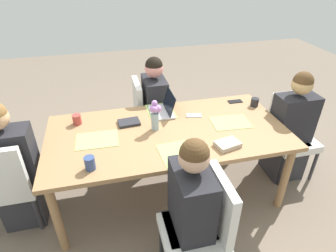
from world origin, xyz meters
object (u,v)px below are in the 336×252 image
at_px(chair_head_left_right_near, 290,130).
at_px(book_blue_cover, 228,144).
at_px(coffee_mug_near_left, 255,102).
at_px(phone_silver, 194,115).
at_px(chair_far_left_far, 203,225).
at_px(flower_vase, 155,114).
at_px(person_near_left_mid, 155,113).
at_px(coffee_mug_centre_left, 77,119).
at_px(laptop_near_left_mid, 164,109).
at_px(book_red_cover, 129,122).
at_px(coffee_mug_near_right, 90,163).
at_px(person_head_left_right_near, 290,133).
at_px(person_head_right_left_near, 15,173).
at_px(chair_head_right_left_near, 7,182).
at_px(dining_table, 168,137).
at_px(person_far_left_far, 190,217).
at_px(phone_black, 235,101).
at_px(chair_near_left_mid, 148,113).

distance_m(chair_head_left_right_near, book_blue_cover, 1.07).
distance_m(coffee_mug_near_left, phone_silver, 0.69).
xyz_separation_m(chair_far_left_far, flower_vase, (0.15, -0.93, 0.40)).
xyz_separation_m(person_near_left_mid, coffee_mug_centre_left, (0.83, 0.43, 0.27)).
height_order(laptop_near_left_mid, coffee_mug_near_left, laptop_near_left_mid).
height_order(coffee_mug_near_left, book_red_cover, coffee_mug_near_left).
distance_m(coffee_mug_near_right, book_red_cover, 0.69).
bearing_deg(flower_vase, coffee_mug_near_left, -169.44).
relative_size(person_head_left_right_near, phone_silver, 7.97).
bearing_deg(person_head_right_left_near, person_head_left_right_near, 179.99).
xyz_separation_m(chair_head_right_left_near, coffee_mug_near_right, (-0.72, 0.30, 0.30)).
bearing_deg(phone_silver, coffee_mug_near_left, 17.13).
height_order(flower_vase, coffee_mug_near_left, flower_vase).
xyz_separation_m(dining_table, chair_head_left_right_near, (-1.37, -0.07, -0.18)).
relative_size(dining_table, person_far_left_far, 1.82).
relative_size(person_head_left_right_near, phone_black, 7.97).
bearing_deg(dining_table, book_red_cover, -32.17).
height_order(chair_far_left_far, book_blue_cover, chair_far_left_far).
xyz_separation_m(person_head_right_left_near, book_red_cover, (-1.02, -0.21, 0.23)).
bearing_deg(phone_silver, chair_near_left_mid, 133.51).
bearing_deg(person_far_left_far, laptop_near_left_mid, -93.43).
xyz_separation_m(person_head_right_left_near, phone_black, (-2.20, -0.40, 0.23)).
xyz_separation_m(flower_vase, coffee_mug_near_right, (0.59, 0.43, -0.10)).
relative_size(person_head_right_left_near, person_near_left_mid, 1.00).
distance_m(person_head_right_left_near, chair_head_left_right_near, 2.72).
bearing_deg(dining_table, phone_black, -155.14).
relative_size(chair_far_left_far, coffee_mug_near_left, 10.43).
bearing_deg(phone_black, person_far_left_far, -124.86).
height_order(chair_head_right_left_near, flower_vase, flower_vase).
relative_size(chair_head_left_right_near, phone_black, 6.00).
xyz_separation_m(coffee_mug_centre_left, book_blue_cover, (-1.23, 0.67, -0.03)).
relative_size(book_red_cover, book_blue_cover, 1.00).
bearing_deg(phone_silver, coffee_mug_near_right, -137.17).
bearing_deg(chair_head_right_left_near, phone_silver, -170.71).
xyz_separation_m(dining_table, flower_vase, (0.11, -0.05, 0.22)).
height_order(chair_near_left_mid, coffee_mug_near_left, chair_near_left_mid).
relative_size(person_near_left_mid, book_red_cover, 5.97).
bearing_deg(book_blue_cover, dining_table, -52.93).
bearing_deg(coffee_mug_centre_left, dining_table, 158.31).
bearing_deg(person_near_left_mid, chair_head_left_right_near, 153.10).
height_order(coffee_mug_near_right, coffee_mug_centre_left, coffee_mug_near_right).
xyz_separation_m(chair_head_right_left_near, chair_head_left_right_near, (-2.78, -0.15, 0.00)).
relative_size(person_near_left_mid, coffee_mug_centre_left, 12.71).
relative_size(dining_table, coffee_mug_centre_left, 23.10).
bearing_deg(person_near_left_mid, chair_head_right_left_near, 29.98).
distance_m(person_far_left_far, book_blue_cover, 0.70).
distance_m(person_near_left_mid, book_blue_cover, 1.20).
bearing_deg(chair_far_left_far, person_head_right_left_near, -32.07).
xyz_separation_m(laptop_near_left_mid, book_red_cover, (0.37, 0.13, -0.03)).
bearing_deg(person_far_left_far, person_head_left_right_near, -148.79).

